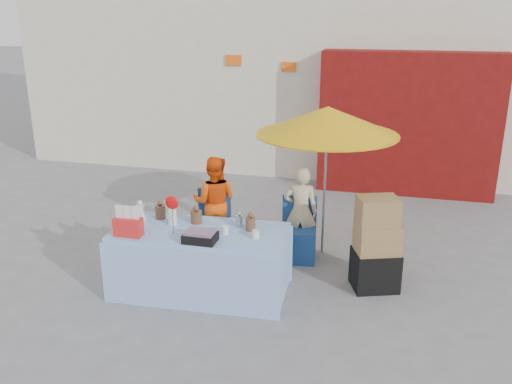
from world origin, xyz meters
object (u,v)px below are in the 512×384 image
(market_table, at_px, (200,260))
(umbrella, at_px, (327,121))
(box_stack, at_px, (376,247))
(chair_left, at_px, (212,232))
(vendor_orange, at_px, (215,202))
(vendor_beige, at_px, (301,212))
(chair_right, at_px, (298,241))

(market_table, distance_m, umbrella, 2.46)
(market_table, xyz_separation_m, box_stack, (2.05, 0.61, 0.13))
(chair_left, relative_size, vendor_orange, 0.63)
(market_table, distance_m, box_stack, 2.15)
(vendor_beige, bearing_deg, vendor_orange, -6.53)
(chair_left, distance_m, vendor_beige, 1.32)
(chair_right, relative_size, vendor_beige, 0.66)
(chair_right, bearing_deg, vendor_beige, 82.71)
(vendor_orange, height_order, box_stack, vendor_orange)
(market_table, height_order, chair_right, market_table)
(market_table, distance_m, vendor_orange, 1.39)
(chair_left, height_order, chair_right, same)
(market_table, height_order, box_stack, market_table)
(chair_right, bearing_deg, box_stack, -35.72)
(chair_right, relative_size, box_stack, 0.71)
(vendor_beige, xyz_separation_m, umbrella, (0.30, 0.15, 1.25))
(umbrella, bearing_deg, vendor_orange, -174.47)
(chair_right, bearing_deg, umbrella, 36.77)
(vendor_beige, relative_size, box_stack, 1.08)
(chair_left, xyz_separation_m, box_stack, (2.31, -0.59, 0.29))
(market_table, height_order, chair_left, market_table)
(chair_right, distance_m, box_stack, 1.25)
(vendor_orange, relative_size, vendor_beige, 1.04)
(umbrella, distance_m, box_stack, 1.78)
(vendor_orange, relative_size, umbrella, 0.65)
(market_table, bearing_deg, chair_right, 47.78)
(vendor_orange, distance_m, box_stack, 2.43)
(market_table, xyz_separation_m, vendor_orange, (-0.26, 1.34, 0.26))
(chair_left, xyz_separation_m, umbrella, (1.55, 0.28, 1.64))
(chair_left, bearing_deg, vendor_orange, 82.71)
(umbrella, bearing_deg, chair_left, -169.62)
(chair_left, height_order, box_stack, box_stack)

